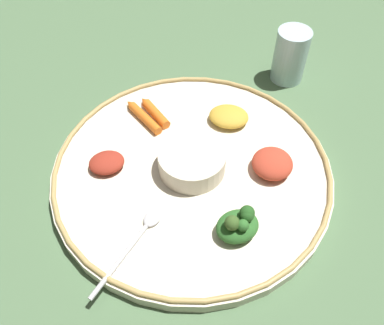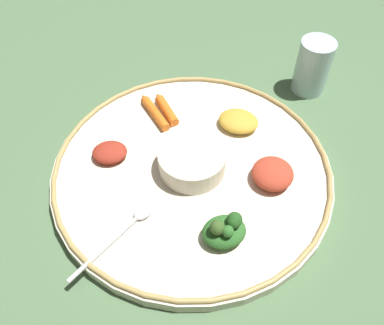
{
  "view_description": "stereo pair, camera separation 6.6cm",
  "coord_description": "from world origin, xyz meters",
  "views": [
    {
      "loc": [
        0.32,
        0.27,
        0.55
      ],
      "look_at": [
        0.0,
        0.0,
        0.04
      ],
      "focal_mm": 38.64,
      "sensor_mm": 36.0,
      "label": 1
    },
    {
      "loc": [
        0.27,
        0.32,
        0.55
      ],
      "look_at": [
        0.0,
        0.0,
        0.04
      ],
      "focal_mm": 38.64,
      "sensor_mm": 36.0,
      "label": 2
    }
  ],
  "objects": [
    {
      "name": "ground_plane",
      "position": [
        0.0,
        0.0,
        0.0
      ],
      "size": [
        2.4,
        2.4,
        0.0
      ],
      "primitive_type": "plane",
      "color": "#4C6B47"
    },
    {
      "name": "platter",
      "position": [
        0.0,
        0.0,
        0.01
      ],
      "size": [
        0.46,
        0.46,
        0.02
      ],
      "primitive_type": "cylinder",
      "color": "beige",
      "rests_on": "ground_plane"
    },
    {
      "name": "platter_rim",
      "position": [
        0.0,
        0.0,
        0.02
      ],
      "size": [
        0.45,
        0.45,
        0.01
      ],
      "primitive_type": "torus",
      "color": "tan",
      "rests_on": "platter"
    },
    {
      "name": "center_bowl",
      "position": [
        0.0,
        0.0,
        0.04
      ],
      "size": [
        0.11,
        0.11,
        0.04
      ],
      "color": "beige",
      "rests_on": "platter"
    },
    {
      "name": "spoon",
      "position": [
        0.15,
        0.02,
        0.03
      ],
      "size": [
        0.16,
        0.04,
        0.01
      ],
      "color": "silver",
      "rests_on": "platter"
    },
    {
      "name": "greens_pile",
      "position": [
        0.05,
        0.13,
        0.04
      ],
      "size": [
        0.08,
        0.07,
        0.05
      ],
      "color": "#2D6628",
      "rests_on": "platter"
    },
    {
      "name": "carrot_near_spoon",
      "position": [
        -0.05,
        -0.13,
        0.03
      ],
      "size": [
        0.04,
        0.09,
        0.02
      ],
      "color": "orange",
      "rests_on": "platter"
    },
    {
      "name": "carrot_outer",
      "position": [
        -0.03,
        -0.14,
        0.03
      ],
      "size": [
        0.03,
        0.1,
        0.02
      ],
      "color": "orange",
      "rests_on": "platter"
    },
    {
      "name": "mound_berbere_red",
      "position": [
        -0.08,
        0.1,
        0.04
      ],
      "size": [
        0.09,
        0.09,
        0.03
      ],
      "primitive_type": "ellipsoid",
      "rotation": [
        0.0,
        0.0,
        1.99
      ],
      "color": "#B73D28",
      "rests_on": "platter"
    },
    {
      "name": "mound_lentil_yellow",
      "position": [
        -0.12,
        -0.02,
        0.03
      ],
      "size": [
        0.09,
        0.09,
        0.02
      ],
      "primitive_type": "ellipsoid",
      "rotation": [
        0.0,
        0.0,
        5.25
      ],
      "color": "gold",
      "rests_on": "platter"
    },
    {
      "name": "mound_beet",
      "position": [
        0.09,
        -0.11,
        0.03
      ],
      "size": [
        0.08,
        0.07,
        0.02
      ],
      "primitive_type": "ellipsoid",
      "rotation": [
        0.0,
        0.0,
        2.54
      ],
      "color": "maroon",
      "rests_on": "platter"
    },
    {
      "name": "drinking_glass",
      "position": [
        -0.32,
        -0.02,
        0.05
      ],
      "size": [
        0.07,
        0.07,
        0.11
      ],
      "color": "silver",
      "rests_on": "ground_plane"
    }
  ]
}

